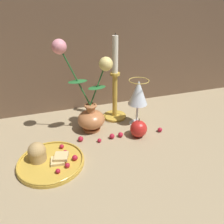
% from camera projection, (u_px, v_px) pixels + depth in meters
% --- Properties ---
extents(ground_plane, '(2.40, 2.40, 0.00)m').
position_uv_depth(ground_plane, '(114.00, 139.00, 0.81)').
color(ground_plane, '#9E8966').
rests_on(ground_plane, ground).
extents(vase, '(0.20, 0.11, 0.35)m').
position_uv_depth(vase, '(90.00, 107.00, 0.83)').
color(vase, '#B77042').
rests_on(vase, ground_plane).
extents(plate_with_pastries, '(0.21, 0.21, 0.07)m').
position_uv_depth(plate_with_pastries, '(48.00, 159.00, 0.69)').
color(plate_with_pastries, gold).
rests_on(plate_with_pastries, ground_plane).
extents(wine_glass, '(0.08, 0.08, 0.19)m').
position_uv_depth(wine_glass, '(138.00, 94.00, 0.85)').
color(wine_glass, silver).
rests_on(wine_glass, ground_plane).
extents(candlestick, '(0.10, 0.10, 0.35)m').
position_uv_depth(candlestick, '(115.00, 92.00, 0.91)').
color(candlestick, gold).
rests_on(candlestick, ground_plane).
extents(apple_beside_vase, '(0.06, 0.06, 0.08)m').
position_uv_depth(apple_beside_vase, '(139.00, 129.00, 0.82)').
color(apple_beside_vase, red).
rests_on(apple_beside_vase, ground_plane).
extents(berry_near_plate, '(0.02, 0.02, 0.02)m').
position_uv_depth(berry_near_plate, '(112.00, 136.00, 0.81)').
color(berry_near_plate, '#AD192D').
rests_on(berry_near_plate, ground_plane).
extents(berry_front_center, '(0.01, 0.01, 0.01)m').
position_uv_depth(berry_front_center, '(100.00, 141.00, 0.79)').
color(berry_front_center, '#AD192D').
rests_on(berry_front_center, ground_plane).
extents(berry_by_glass_stem, '(0.02, 0.02, 0.02)m').
position_uv_depth(berry_by_glass_stem, '(81.00, 139.00, 0.80)').
color(berry_by_glass_stem, '#AD192D').
rests_on(berry_by_glass_stem, ground_plane).
extents(berry_under_candlestick, '(0.02, 0.02, 0.02)m').
position_uv_depth(berry_under_candlestick, '(121.00, 135.00, 0.82)').
color(berry_under_candlestick, '#AD192D').
rests_on(berry_under_candlestick, ground_plane).
extents(berry_far_right, '(0.02, 0.02, 0.02)m').
position_uv_depth(berry_far_right, '(160.00, 130.00, 0.86)').
color(berry_far_right, '#AD192D').
rests_on(berry_far_right, ground_plane).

